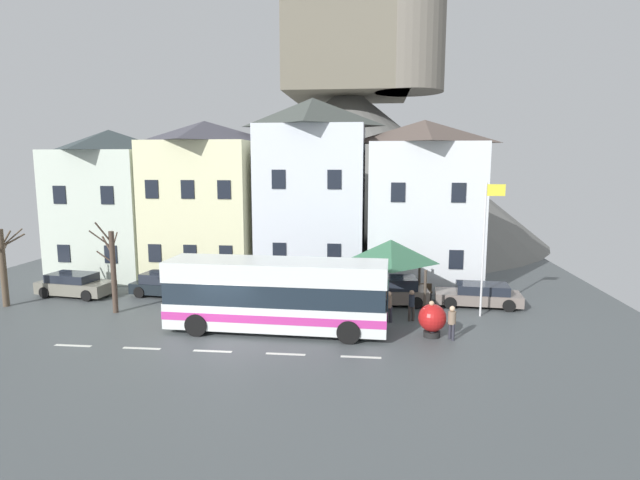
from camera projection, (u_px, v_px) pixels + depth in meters
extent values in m
cube|color=#494F51|center=(221.00, 342.00, 21.84)|extent=(40.00, 60.00, 0.06)
cube|color=silver|center=(73.00, 346.00, 21.35)|extent=(1.60, 0.20, 0.01)
cube|color=silver|center=(142.00, 348.00, 21.03)|extent=(1.60, 0.20, 0.01)
cube|color=silver|center=(213.00, 351.00, 20.71)|extent=(1.60, 0.20, 0.01)
cube|color=silver|center=(286.00, 354.00, 20.39)|extent=(1.60, 0.20, 0.01)
cube|color=silver|center=(361.00, 357.00, 20.08)|extent=(1.60, 0.20, 0.01)
cube|color=silver|center=(113.00, 213.00, 34.62)|extent=(6.12, 6.86, 8.36)
pyramid|color=#323D3F|center=(109.00, 140.00, 33.90)|extent=(6.12, 6.86, 1.37)
cube|color=black|center=(64.00, 253.00, 31.71)|extent=(0.80, 0.06, 1.10)
cube|color=black|center=(111.00, 254.00, 31.38)|extent=(0.80, 0.06, 1.10)
cube|color=black|center=(59.00, 195.00, 31.16)|extent=(0.80, 0.06, 1.10)
cube|color=black|center=(107.00, 195.00, 30.84)|extent=(0.80, 0.06, 1.10)
cube|color=beige|center=(207.00, 210.00, 33.84)|extent=(6.65, 6.78, 8.91)
pyramid|color=#403F49|center=(205.00, 131.00, 33.08)|extent=(6.65, 6.78, 1.33)
cube|color=black|center=(155.00, 253.00, 31.06)|extent=(0.80, 0.06, 1.10)
cube|color=black|center=(190.00, 254.00, 30.83)|extent=(0.80, 0.06, 1.10)
cube|color=black|center=(226.00, 254.00, 30.59)|extent=(0.80, 0.06, 1.10)
cube|color=black|center=(152.00, 189.00, 30.49)|extent=(0.80, 0.06, 1.10)
cube|color=black|center=(188.00, 189.00, 30.25)|extent=(0.80, 0.06, 1.10)
cube|color=black|center=(224.00, 190.00, 30.02)|extent=(0.80, 0.06, 1.10)
cube|color=silver|center=(313.00, 205.00, 32.74)|extent=(6.48, 6.21, 9.82)
pyramid|color=#3E4440|center=(313.00, 112.00, 31.88)|extent=(6.48, 6.21, 1.74)
cube|color=black|center=(279.00, 252.00, 30.22)|extent=(0.80, 0.06, 1.10)
cube|color=black|center=(334.00, 253.00, 29.87)|extent=(0.80, 0.06, 1.10)
cube|color=black|center=(279.00, 179.00, 29.58)|extent=(0.80, 0.06, 1.10)
cube|color=black|center=(334.00, 179.00, 29.24)|extent=(0.80, 0.06, 1.10)
cube|color=silver|center=(422.00, 214.00, 32.19)|extent=(6.72, 6.41, 8.77)
pyramid|color=brown|center=(425.00, 131.00, 31.43)|extent=(6.72, 6.41, 1.40)
cube|color=black|center=(397.00, 258.00, 29.53)|extent=(0.80, 0.06, 1.10)
cube|color=black|center=(456.00, 260.00, 29.17)|extent=(0.80, 0.06, 1.10)
cube|color=black|center=(398.00, 192.00, 28.96)|extent=(0.80, 0.06, 1.10)
cube|color=black|center=(459.00, 193.00, 28.60)|extent=(0.80, 0.06, 1.10)
cone|color=slate|center=(348.00, 163.00, 50.87)|extent=(37.94, 37.94, 15.12)
cube|color=#6C6656|center=(348.00, 56.00, 49.34)|extent=(11.35, 11.35, 7.75)
cylinder|color=#6A645A|center=(410.00, 47.00, 45.93)|extent=(6.26, 6.26, 7.99)
cube|color=silver|center=(277.00, 313.00, 23.11)|extent=(9.96, 2.83, 1.14)
cube|color=#BF338C|center=(277.00, 312.00, 23.10)|extent=(9.98, 2.85, 0.36)
cube|color=#19232D|center=(277.00, 291.00, 22.95)|extent=(9.86, 2.79, 0.96)
cube|color=silver|center=(276.00, 271.00, 22.81)|extent=(9.96, 2.83, 0.90)
cube|color=#19232D|center=(388.00, 295.00, 22.25)|extent=(0.14, 2.07, 0.92)
cylinder|color=black|center=(353.00, 316.00, 23.83)|extent=(1.01, 0.32, 1.00)
cylinder|color=black|center=(348.00, 332.00, 21.52)|extent=(1.01, 0.32, 1.00)
cylinder|color=black|center=(215.00, 310.00, 24.79)|extent=(1.01, 0.32, 1.00)
cylinder|color=black|center=(196.00, 325.00, 22.48)|extent=(1.01, 0.32, 1.00)
cylinder|color=#473D33|center=(359.00, 278.00, 28.58)|extent=(0.14, 0.14, 2.40)
cylinder|color=#473D33|center=(419.00, 279.00, 28.24)|extent=(0.14, 0.14, 2.40)
cylinder|color=#473D33|center=(357.00, 292.00, 25.34)|extent=(0.14, 0.14, 2.40)
cylinder|color=#473D33|center=(425.00, 294.00, 24.99)|extent=(0.14, 0.14, 2.40)
pyramid|color=#316446|center=(391.00, 251.00, 26.52)|extent=(3.60, 3.60, 1.23)
cube|color=slate|center=(76.00, 287.00, 29.27)|extent=(4.40, 2.34, 0.67)
cube|color=#1E232D|center=(72.00, 277.00, 29.23)|extent=(2.71, 1.90, 0.46)
cylinder|color=black|center=(107.00, 288.00, 29.77)|extent=(0.66, 0.29, 0.64)
cylinder|color=black|center=(87.00, 296.00, 28.15)|extent=(0.66, 0.29, 0.64)
cylinder|color=black|center=(66.00, 286.00, 30.44)|extent=(0.66, 0.29, 0.64)
cylinder|color=black|center=(45.00, 293.00, 28.82)|extent=(0.66, 0.29, 0.64)
cube|color=black|center=(168.00, 287.00, 29.37)|extent=(4.15, 2.28, 0.59)
cube|color=#1E232D|center=(164.00, 277.00, 29.33)|extent=(2.55, 1.86, 0.54)
cylinder|color=black|center=(196.00, 288.00, 29.91)|extent=(0.66, 0.28, 0.64)
cylinder|color=black|center=(181.00, 295.00, 28.28)|extent=(0.66, 0.28, 0.64)
cylinder|color=black|center=(156.00, 285.00, 30.52)|extent=(0.66, 0.28, 0.64)
cylinder|color=black|center=(139.00, 292.00, 28.88)|extent=(0.66, 0.28, 0.64)
cube|color=#76675D|center=(389.00, 294.00, 27.62)|extent=(4.18, 2.15, 0.69)
cube|color=#1E232D|center=(393.00, 283.00, 27.52)|extent=(2.55, 1.81, 0.60)
cylinder|color=black|center=(365.00, 302.00, 26.82)|extent=(0.65, 0.25, 0.64)
cylinder|color=black|center=(364.00, 294.00, 28.57)|extent=(0.65, 0.25, 0.64)
cylinder|color=black|center=(417.00, 303.00, 26.73)|extent=(0.65, 0.25, 0.64)
cylinder|color=black|center=(412.00, 294.00, 28.49)|extent=(0.65, 0.25, 0.64)
cube|color=slate|center=(478.00, 297.00, 27.24)|extent=(4.55, 2.14, 0.55)
cube|color=#1E232D|center=(482.00, 288.00, 27.13)|extent=(2.77, 1.78, 0.47)
cylinder|color=black|center=(450.00, 303.00, 26.71)|extent=(0.65, 0.25, 0.64)
cylinder|color=black|center=(448.00, 295.00, 28.36)|extent=(0.65, 0.25, 0.64)
cylinder|color=black|center=(509.00, 306.00, 26.17)|extent=(0.65, 0.25, 0.64)
cylinder|color=black|center=(503.00, 297.00, 27.82)|extent=(0.65, 0.25, 0.64)
cylinder|color=#2D2D38|center=(387.00, 314.00, 24.48)|extent=(0.16, 0.16, 0.77)
cylinder|color=#2D2D38|center=(391.00, 315.00, 24.42)|extent=(0.16, 0.16, 0.77)
cylinder|color=#7F6B56|center=(389.00, 302.00, 24.36)|extent=(0.28, 0.28, 0.57)
sphere|color=#D1AD89|center=(389.00, 294.00, 24.30)|extent=(0.21, 0.21, 0.21)
cylinder|color=#2D2D38|center=(450.00, 331.00, 22.11)|extent=(0.13, 0.13, 0.75)
cylinder|color=#2D2D38|center=(453.00, 332.00, 21.92)|extent=(0.13, 0.13, 0.75)
cylinder|color=#7F6B56|center=(452.00, 318.00, 21.92)|extent=(0.33, 0.33, 0.56)
sphere|color=#D1AD89|center=(452.00, 309.00, 21.87)|extent=(0.24, 0.24, 0.24)
cylinder|color=black|center=(429.00, 327.00, 22.42)|extent=(0.18, 0.18, 0.84)
cylinder|color=black|center=(432.00, 329.00, 22.23)|extent=(0.18, 0.18, 0.84)
cylinder|color=gray|center=(431.00, 313.00, 22.22)|extent=(0.29, 0.29, 0.63)
sphere|color=tan|center=(432.00, 303.00, 22.16)|extent=(0.22, 0.22, 0.22)
cylinder|color=#38332D|center=(409.00, 313.00, 24.63)|extent=(0.14, 0.14, 0.77)
cylinder|color=#38332D|center=(413.00, 313.00, 24.64)|extent=(0.14, 0.14, 0.77)
cylinder|color=#232B38|center=(412.00, 301.00, 24.55)|extent=(0.28, 0.28, 0.57)
sphere|color=#9E7A60|center=(412.00, 293.00, 24.49)|extent=(0.24, 0.24, 0.24)
cube|color=#473828|center=(419.00, 291.00, 28.54)|extent=(1.41, 0.45, 0.08)
cube|color=#473828|center=(419.00, 287.00, 28.73)|extent=(1.41, 0.06, 0.40)
cube|color=#2D2D33|center=(408.00, 295.00, 28.64)|extent=(0.08, 0.36, 0.45)
cube|color=#2D2D33|center=(430.00, 296.00, 28.51)|extent=(0.08, 0.36, 0.45)
cylinder|color=silver|center=(483.00, 251.00, 24.96)|extent=(0.10, 0.10, 6.61)
cube|color=yellow|center=(496.00, 190.00, 24.47)|extent=(0.90, 0.03, 0.56)
cylinder|color=black|center=(432.00, 334.00, 22.43)|extent=(0.73, 0.73, 0.25)
sphere|color=#B21919|center=(432.00, 318.00, 22.32)|extent=(1.22, 1.22, 1.22)
cylinder|color=brown|center=(3.00, 268.00, 26.93)|extent=(0.33, 0.33, 4.14)
cylinder|color=brown|center=(12.00, 238.00, 27.14)|extent=(0.66, 1.03, 0.93)
cylinder|color=brown|center=(5.00, 248.00, 27.12)|extent=(0.19, 0.73, 0.63)
cylinder|color=brown|center=(6.00, 239.00, 27.11)|extent=(0.12, 0.88, 0.82)
cylinder|color=brown|center=(13.00, 240.00, 27.11)|extent=(0.84, 0.96, 0.67)
cylinder|color=#47382D|center=(113.00, 272.00, 25.78)|extent=(0.27, 0.27, 4.18)
cylinder|color=#47382D|center=(101.00, 239.00, 25.29)|extent=(0.91, 0.64, 0.95)
cylinder|color=#47382D|center=(115.00, 241.00, 26.00)|extent=(0.24, 0.96, 0.81)
cylinder|color=#47382D|center=(105.00, 257.00, 25.66)|extent=(0.83, 0.16, 0.64)
cylinder|color=#47382D|center=(103.00, 233.00, 25.23)|extent=(0.61, 0.65, 1.13)
cylinder|color=#47382D|center=(107.00, 245.00, 25.77)|extent=(0.76, 0.44, 0.91)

